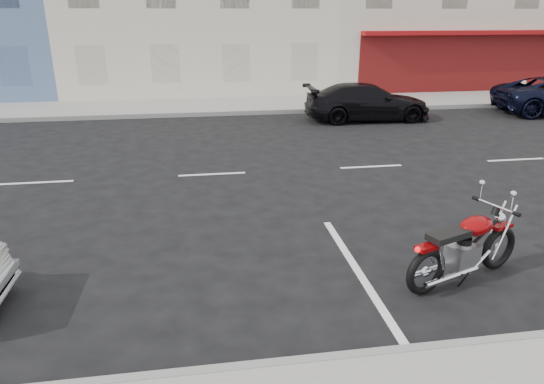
{
  "coord_description": "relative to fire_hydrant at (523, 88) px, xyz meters",
  "views": [
    {
      "loc": [
        -2.27,
        -11.17,
        3.68
      ],
      "look_at": [
        -1.09,
        -3.55,
        0.8
      ],
      "focal_mm": 32.0,
      "sensor_mm": 36.0,
      "label": 1
    }
  ],
  "objects": [
    {
      "name": "sidewalk_far",
      "position": [
        -17.0,
        0.2,
        -0.45
      ],
      "size": [
        80.0,
        3.4,
        0.15
      ],
      "primitive_type": "cube",
      "color": "gray",
      "rests_on": "ground"
    },
    {
      "name": "car_far",
      "position": [
        -8.24,
        -3.04,
        0.12
      ],
      "size": [
        4.52,
        1.92,
        1.3
      ],
      "primitive_type": "imported",
      "rotation": [
        0.0,
        0.0,
        1.55
      ],
      "color": "black",
      "rests_on": "ground"
    },
    {
      "name": "curb_far",
      "position": [
        -17.0,
        -1.5,
        -0.45
      ],
      "size": [
        80.0,
        0.12,
        0.16
      ],
      "primitive_type": "cube",
      "color": "gray",
      "rests_on": "ground"
    },
    {
      "name": "motorcycle",
      "position": [
        -9.87,
        -13.73,
        -0.03
      ],
      "size": [
        2.08,
        0.99,
        1.09
      ],
      "rotation": [
        0.0,
        0.0,
        0.35
      ],
      "color": "black",
      "rests_on": "ground"
    },
    {
      "name": "fire_hydrant",
      "position": [
        0.0,
        0.0,
        0.0
      ],
      "size": [
        0.2,
        0.2,
        0.72
      ],
      "color": "beige",
      "rests_on": "sidewalk_far"
    },
    {
      "name": "ground",
      "position": [
        -12.0,
        -8.5,
        -0.53
      ],
      "size": [
        120.0,
        120.0,
        0.0
      ],
      "primitive_type": "plane",
      "color": "black",
      "rests_on": "ground"
    }
  ]
}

